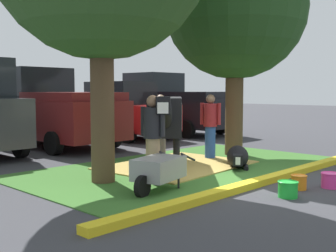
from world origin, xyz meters
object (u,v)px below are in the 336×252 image
(bucket_orange, at_px, (299,182))
(person_handler, at_px, (153,136))
(person_visitor_near, at_px, (161,124))
(person_visitor_far, at_px, (210,125))
(pickup_truck_maroon, at_px, (49,110))
(bucket_green, at_px, (288,189))
(bucket_pink, at_px, (331,180))
(cow_holstein, at_px, (166,116))
(calf_lying, at_px, (238,157))
(sedan_red, at_px, (120,111))
(pickup_truck_black, at_px, (169,105))
(wheelbarrow, at_px, (158,169))
(shade_tree_right, at_px, (235,9))

(bucket_orange, bearing_deg, person_handler, 121.39)
(person_visitor_near, xyz_separation_m, person_visitor_far, (0.56, -1.18, 0.00))
(person_visitor_far, xyz_separation_m, pickup_truck_maroon, (-1.36, 5.26, 0.25))
(bucket_green, bearing_deg, bucket_pink, -10.20)
(bucket_green, bearing_deg, person_visitor_far, 56.84)
(cow_holstein, bearing_deg, person_visitor_near, 49.01)
(bucket_pink, relative_size, pickup_truck_maroon, 0.06)
(calf_lying, distance_m, person_handler, 2.50)
(cow_holstein, distance_m, person_handler, 1.63)
(sedan_red, bearing_deg, pickup_truck_black, -0.37)
(person_visitor_far, relative_size, bucket_orange, 5.69)
(bucket_green, height_order, sedan_red, sedan_red)
(calf_lying, height_order, bucket_orange, calf_lying)
(bucket_pink, bearing_deg, calf_lying, 77.12)
(bucket_pink, bearing_deg, bucket_orange, 145.77)
(person_handler, relative_size, wheelbarrow, 1.01)
(person_handler, bearing_deg, pickup_truck_maroon, 76.29)
(shade_tree_right, xyz_separation_m, person_handler, (-3.83, -0.88, -2.94))
(cow_holstein, distance_m, bucket_pink, 3.70)
(shade_tree_right, bearing_deg, sedan_red, 83.25)
(cow_holstein, distance_m, wheelbarrow, 2.45)
(shade_tree_right, height_order, bucket_green, shade_tree_right)
(person_visitor_far, bearing_deg, cow_holstein, 179.12)
(cow_holstein, xyz_separation_m, bucket_pink, (0.56, -3.52, -1.00))
(sedan_red, bearing_deg, bucket_pink, -106.34)
(bucket_orange, height_order, pickup_truck_maroon, pickup_truck_maroon)
(person_visitor_far, xyz_separation_m, bucket_green, (-2.15, -3.29, -0.73))
(bucket_green, bearing_deg, person_visitor_near, 70.45)
(bucket_green, bearing_deg, calf_lying, 51.80)
(shade_tree_right, distance_m, person_visitor_near, 3.54)
(bucket_orange, bearing_deg, person_visitor_far, 64.43)
(wheelbarrow, bearing_deg, cow_holstein, 41.11)
(shade_tree_right, distance_m, person_visitor_far, 3.10)
(shade_tree_right, bearing_deg, person_visitor_far, 178.21)
(person_visitor_far, bearing_deg, bucket_orange, -115.57)
(bucket_green, bearing_deg, person_handler, 106.94)
(cow_holstein, height_order, pickup_truck_black, pickup_truck_black)
(shade_tree_right, relative_size, bucket_pink, 16.74)
(bucket_green, bearing_deg, sedan_red, 66.63)
(bucket_orange, height_order, sedan_red, sedan_red)
(sedan_red, bearing_deg, cow_holstein, -120.57)
(cow_holstein, relative_size, person_visitor_near, 1.59)
(person_visitor_far, height_order, pickup_truck_maroon, pickup_truck_maroon)
(shade_tree_right, relative_size, person_visitor_near, 3.54)
(person_handler, relative_size, sedan_red, 0.37)
(cow_holstein, height_order, person_visitor_near, person_visitor_near)
(calf_lying, distance_m, pickup_truck_black, 8.00)
(person_visitor_near, bearing_deg, person_visitor_far, -64.59)
(shade_tree_right, distance_m, pickup_truck_black, 6.80)
(person_visitor_far, bearing_deg, shade_tree_right, -1.79)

